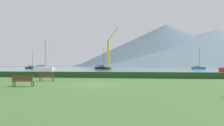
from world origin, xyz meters
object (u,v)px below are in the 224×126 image
dock_crane (109,57)px  park_bench_near_path (23,80)px  sailboat_slip_2 (32,68)px  park_bench_under_tree (47,76)px  sailboat_slip_6 (103,68)px  sailboat_slip_0 (44,68)px  sailboat_slip_4 (199,68)px

dock_crane → park_bench_near_path: bearing=-86.2°
sailboat_slip_2 → dock_crane: (42.29, -15.45, 4.74)m
sailboat_slip_2 → park_bench_near_path: 99.63m
park_bench_near_path → park_bench_under_tree: (-0.93, 6.36, -0.00)m
sailboat_slip_2 → park_bench_under_tree: sailboat_slip_2 is taller
sailboat_slip_6 → park_bench_near_path: (7.84, -75.47, -0.10)m
sailboat_slip_6 → park_bench_under_tree: size_ratio=5.60×
park_bench_under_tree → sailboat_slip_0: bearing=116.7°
sailboat_slip_0 → sailboat_slip_4: size_ratio=1.14×
sailboat_slip_6 → park_bench_near_path: bearing=-94.9°
sailboat_slip_4 → dock_crane: (-39.19, -16.40, 4.73)m
sailboat_slip_6 → dock_crane: size_ratio=0.54×
dock_crane → sailboat_slip_0: bearing=-139.0°
sailboat_slip_2 → sailboat_slip_4: (81.48, 0.95, 0.01)m
sailboat_slip_4 → sailboat_slip_6: (-42.25, -13.29, 0.06)m
sailboat_slip_6 → park_bench_under_tree: (6.92, -69.12, -0.10)m
sailboat_slip_2 → park_bench_under_tree: (46.15, -81.45, -0.04)m
sailboat_slip_6 → dock_crane: dock_crane is taller
sailboat_slip_2 → dock_crane: size_ratio=0.54×
park_bench_near_path → sailboat_slip_2: bearing=112.2°
sailboat_slip_4 → sailboat_slip_0: bearing=-163.1°
sailboat_slip_6 → dock_crane: (3.06, -3.11, 4.68)m
sailboat_slip_2 → sailboat_slip_4: sailboat_slip_4 is taller
sailboat_slip_2 → park_bench_near_path: (47.08, -87.81, -0.04)m
sailboat_slip_2 → park_bench_near_path: sailboat_slip_2 is taller
sailboat_slip_0 → park_bench_under_tree: bearing=-75.7°
sailboat_slip_2 → sailboat_slip_4: 81.49m
sailboat_slip_0 → dock_crane: 26.78m
sailboat_slip_0 → park_bench_near_path: (24.68, -55.05, -0.11)m
sailboat_slip_4 → park_bench_near_path: bearing=-124.0°
sailboat_slip_4 → park_bench_under_tree: (-35.33, -82.41, -0.04)m
sailboat_slip_0 → park_bench_near_path: size_ratio=6.12×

